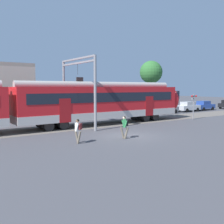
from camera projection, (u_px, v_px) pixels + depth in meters
name	position (u px, v px, depth m)	size (l,w,h in m)	color
ground_plane	(128.00, 136.00, 20.40)	(160.00, 160.00, 0.00)	#424247
pedestrian_white	(78.00, 129.00, 17.51)	(0.50, 0.71, 1.67)	#6B6051
pedestrian_green	(125.00, 125.00, 19.17)	(0.55, 0.67, 1.67)	#6B6051
parked_car_grey	(166.00, 108.00, 37.64)	(4.06, 1.87, 1.54)	gray
parked_car_silver	(188.00, 107.00, 40.69)	(4.01, 1.77, 1.54)	#B7BABF
parked_car_blue	(204.00, 105.00, 43.15)	(4.04, 1.84, 1.54)	#284799
catenary_gantry	(78.00, 82.00, 24.92)	(0.24, 6.64, 6.53)	gray
crossing_signal	(194.00, 102.00, 30.58)	(0.96, 0.22, 3.00)	gray
street_tree_right	(151.00, 72.00, 45.16)	(3.90, 3.90, 8.33)	brown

